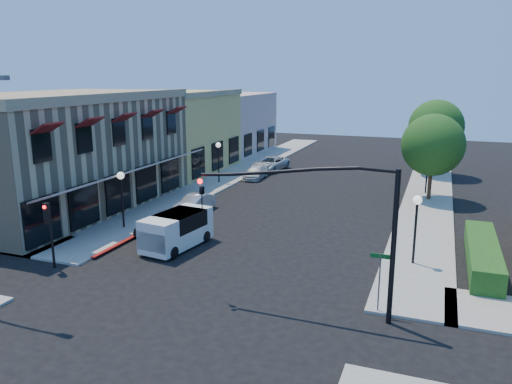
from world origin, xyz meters
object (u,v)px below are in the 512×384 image
(lamppost_right_near, at_px, (417,212))
(secondary_signal, at_px, (49,223))
(parked_car_a, at_px, (157,224))
(parked_car_d, at_px, (271,164))
(street_name_sign, at_px, (380,273))
(lamppost_left_far, at_px, (218,152))
(lamppost_right_far, at_px, (428,160))
(parked_car_b, at_px, (195,203))
(lamppost_left_near, at_px, (121,186))
(signal_mast_arm, at_px, (337,215))
(white_van, at_px, (176,228))
(street_tree_b, at_px, (436,127))
(parked_car_c, at_px, (256,173))
(street_tree_a, at_px, (433,145))

(lamppost_right_near, bearing_deg, secondary_signal, -158.22)
(parked_car_a, distance_m, parked_car_d, 21.07)
(street_name_sign, distance_m, lamppost_right_near, 5.98)
(lamppost_left_far, xyz_separation_m, lamppost_right_far, (17.00, 2.00, 0.00))
(parked_car_b, bearing_deg, street_name_sign, -31.22)
(secondary_signal, relative_size, lamppost_left_near, 0.93)
(lamppost_right_far, height_order, parked_car_b, lamppost_right_far)
(signal_mast_arm, distance_m, white_van, 11.11)
(signal_mast_arm, bearing_deg, lamppost_right_far, 83.30)
(street_name_sign, xyz_separation_m, lamppost_left_far, (-16.00, 19.80, 1.04))
(street_name_sign, bearing_deg, street_tree_b, 87.50)
(street_name_sign, relative_size, parked_car_c, 0.65)
(street_tree_a, bearing_deg, secondary_signal, -129.21)
(street_tree_a, xyz_separation_m, parked_car_c, (-15.00, 3.00, -3.64))
(lamppost_left_near, xyz_separation_m, lamppost_right_near, (17.00, 0.00, 0.00))
(street_name_sign, bearing_deg, parked_car_d, 116.92)
(lamppost_right_far, bearing_deg, parked_car_c, 176.11)
(street_name_sign, xyz_separation_m, parked_car_a, (-13.70, 5.91, -1.14))
(lamppost_right_far, distance_m, parked_car_a, 21.76)
(lamppost_left_near, relative_size, lamppost_left_far, 1.00)
(secondary_signal, distance_m, white_van, 6.47)
(signal_mast_arm, bearing_deg, white_van, 154.18)
(street_name_sign, distance_m, parked_car_a, 14.96)
(signal_mast_arm, distance_m, lamppost_left_near, 15.82)
(lamppost_left_far, bearing_deg, signal_mast_arm, -55.00)
(street_tree_b, distance_m, secondary_signal, 34.97)
(street_tree_a, xyz_separation_m, street_tree_b, (0.00, 10.00, 0.35))
(street_tree_a, relative_size, lamppost_right_near, 1.82)
(street_tree_b, distance_m, lamppost_right_near, 24.07)
(street_name_sign, relative_size, white_van, 0.55)
(parked_car_c, bearing_deg, signal_mast_arm, -64.84)
(street_tree_b, bearing_deg, lamppost_right_near, -90.72)
(street_tree_a, bearing_deg, lamppost_left_far, 180.00)
(lamppost_left_far, distance_m, lamppost_right_far, 17.12)
(lamppost_right_near, bearing_deg, parked_car_b, 161.21)
(parked_car_b, bearing_deg, street_tree_b, 58.74)
(lamppost_left_near, bearing_deg, parked_car_b, 65.30)
(secondary_signal, xyz_separation_m, parked_car_d, (1.80, 27.77, -1.64))
(street_name_sign, xyz_separation_m, white_van, (-11.28, 3.96, -0.58))
(street_tree_b, relative_size, lamppost_left_far, 1.97)
(parked_car_d, bearing_deg, white_van, -76.08)
(street_name_sign, relative_size, lamppost_left_near, 0.70)
(parked_car_a, relative_size, parked_car_d, 0.68)
(street_tree_b, relative_size, street_name_sign, 2.81)
(parked_car_a, bearing_deg, parked_car_c, 95.59)
(signal_mast_arm, relative_size, parked_car_b, 2.20)
(secondary_signal, xyz_separation_m, lamppost_left_near, (-0.50, 6.59, 0.42))
(lamppost_right_near, bearing_deg, lamppost_left_near, 180.00)
(lamppost_left_near, bearing_deg, street_name_sign, -19.93)
(street_tree_b, relative_size, signal_mast_arm, 0.88)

